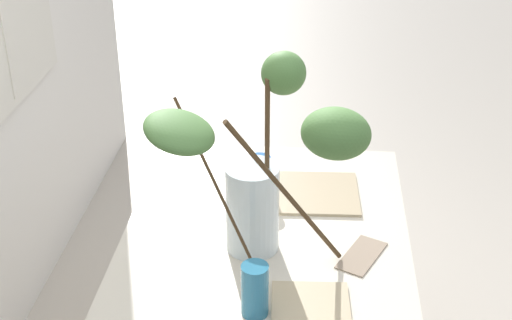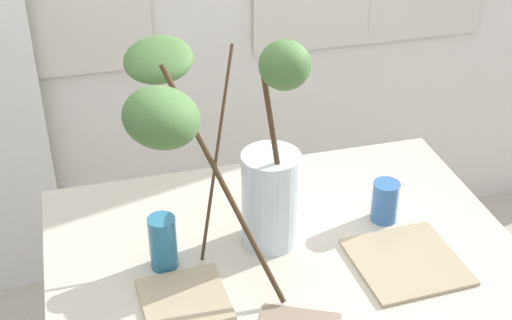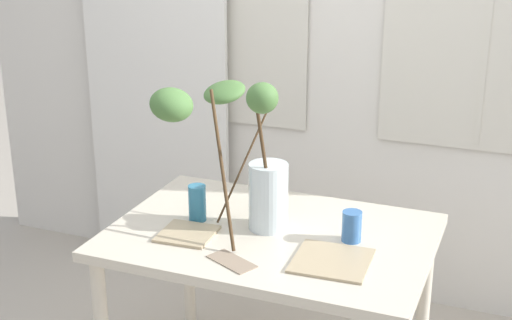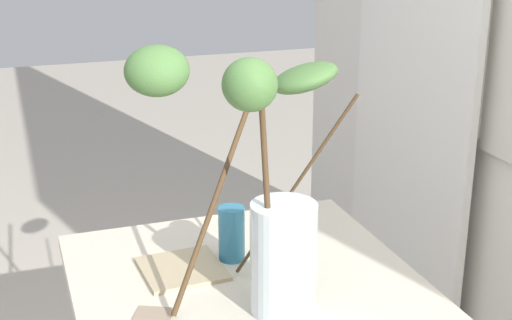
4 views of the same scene
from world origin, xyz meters
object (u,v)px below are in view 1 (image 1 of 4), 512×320
(dining_table, at_px, (264,266))
(vase_with_branches, at_px, (262,175))
(plate_square_left, at_px, (311,308))
(drinking_glass_blue_left, at_px, (254,290))
(drinking_glass_blue_right, at_px, (260,173))
(plate_square_right, at_px, (318,193))

(dining_table, relative_size, vase_with_branches, 1.98)
(vase_with_branches, bearing_deg, plate_square_left, -141.09)
(dining_table, xyz_separation_m, plate_square_left, (-0.29, -0.14, 0.09))
(vase_with_branches, relative_size, drinking_glass_blue_left, 4.21)
(dining_table, bearing_deg, drinking_glass_blue_right, 7.69)
(drinking_glass_blue_left, relative_size, plate_square_right, 0.55)
(drinking_glass_blue_left, xyz_separation_m, plate_square_left, (0.03, -0.15, -0.07))
(dining_table, xyz_separation_m, vase_with_branches, (-0.11, -0.00, 0.38))
(drinking_glass_blue_left, bearing_deg, drinking_glass_blue_right, 3.58)
(dining_table, xyz_separation_m, drinking_glass_blue_right, (0.31, 0.04, 0.15))
(dining_table, height_order, plate_square_left, plate_square_left)
(vase_with_branches, bearing_deg, dining_table, 0.60)
(dining_table, distance_m, drinking_glass_blue_left, 0.36)
(drinking_glass_blue_right, xyz_separation_m, plate_square_right, (-0.02, -0.19, -0.05))
(drinking_glass_blue_right, xyz_separation_m, plate_square_left, (-0.60, -0.19, -0.05))
(dining_table, distance_m, drinking_glass_blue_right, 0.35)
(dining_table, bearing_deg, plate_square_right, -27.75)
(drinking_glass_blue_right, height_order, plate_square_left, drinking_glass_blue_right)
(plate_square_left, bearing_deg, plate_square_right, -0.90)
(plate_square_right, bearing_deg, dining_table, 152.25)
(drinking_glass_blue_left, bearing_deg, vase_with_branches, -1.13)
(plate_square_left, xyz_separation_m, plate_square_right, (0.58, -0.01, -0.00))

